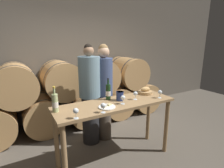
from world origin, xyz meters
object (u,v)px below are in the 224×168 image
object	(u,v)px
wine_glass_far_left	(76,111)
wine_glass_left	(103,106)
person_left	(90,95)
tasting_table	(116,112)
person_right	(104,92)
wine_bottle_red	(108,92)
bread_basket	(145,91)
wine_glass_right	(135,94)
blue_crock	(120,96)
wine_glass_center	(123,98)
wine_bottle_white	(55,103)
cheese_plate	(107,107)
wine_glass_far_right	(160,92)

from	to	relation	value
wine_glass_far_left	wine_glass_left	distance (m)	0.35
person_left	wine_glass_far_left	xyz separation A→B (m)	(-0.54, -0.90, 0.14)
tasting_table	person_right	world-z (taller)	person_right
person_right	wine_bottle_red	distance (m)	0.54
bread_basket	wine_glass_right	xyz separation A→B (m)	(-0.32, -0.16, 0.04)
blue_crock	wine_glass_center	distance (m)	0.16
wine_glass_left	wine_bottle_white	bearing A→B (deg)	147.88
person_right	wine_bottle_white	distance (m)	1.15
blue_crock	wine_glass_far_left	xyz separation A→B (m)	(-0.77, -0.29, 0.01)
cheese_plate	wine_glass_center	size ratio (longest dim) A/B	1.82
wine_glass_left	wine_glass_right	distance (m)	0.68
bread_basket	wine_bottle_red	bearing A→B (deg)	175.85
blue_crock	wine_glass_left	xyz separation A→B (m)	(-0.42, -0.29, 0.01)
wine_bottle_red	wine_glass_center	bearing A→B (deg)	-72.28
wine_bottle_red	wine_glass_center	xyz separation A→B (m)	(0.09, -0.27, -0.03)
wine_glass_left	wine_glass_far_left	bearing A→B (deg)	179.79
blue_crock	tasting_table	bearing A→B (deg)	-153.65
wine_bottle_white	cheese_plate	size ratio (longest dim) A/B	1.43
tasting_table	person_left	xyz separation A→B (m)	(-0.13, 0.66, 0.10)
cheese_plate	wine_glass_center	xyz separation A→B (m)	(0.26, 0.01, 0.08)
person_right	wine_glass_left	size ratio (longest dim) A/B	13.97
tasting_table	person_left	bearing A→B (deg)	101.01
tasting_table	wine_glass_center	distance (m)	0.26
cheese_plate	wine_glass_far_right	distance (m)	0.91
wine_glass_center	wine_glass_far_right	bearing A→B (deg)	-5.10
tasting_table	wine_bottle_red	distance (m)	0.32
wine_bottle_white	bread_basket	bearing A→B (deg)	1.79
wine_bottle_red	bread_basket	xyz separation A→B (m)	(0.68, -0.05, -0.07)
cheese_plate	wine_glass_right	bearing A→B (deg)	8.49
wine_bottle_white	wine_glass_center	distance (m)	0.90
tasting_table	wine_glass_left	xyz separation A→B (m)	(-0.32, -0.24, 0.24)
wine_bottle_red	bread_basket	size ratio (longest dim) A/B	1.46
wine_glass_center	blue_crock	bearing A→B (deg)	73.71
person_right	blue_crock	bearing A→B (deg)	-94.44
wine_glass_right	wine_glass_far_right	xyz separation A→B (m)	(0.37, -0.13, 0.00)
person_left	bread_basket	size ratio (longest dim) A/B	7.82
person_right	wine_glass_far_left	size ratio (longest dim) A/B	13.97
person_right	wine_glass_left	xyz separation A→B (m)	(-0.47, -0.91, 0.12)
tasting_table	wine_glass_right	distance (m)	0.40
blue_crock	wine_glass_far_left	distance (m)	0.82
person_left	person_right	size ratio (longest dim) A/B	1.00
blue_crock	bread_basket	size ratio (longest dim) A/B	0.60
person_left	blue_crock	xyz separation A→B (m)	(0.23, -0.61, 0.13)
person_right	wine_bottle_red	bearing A→B (deg)	-110.01
wine_glass_right	bread_basket	bearing A→B (deg)	25.82
person_left	wine_glass_left	distance (m)	0.94
wine_glass_right	wine_glass_far_right	distance (m)	0.40
person_right	wine_glass_right	xyz separation A→B (m)	(0.18, -0.70, 0.12)
wine_glass_left	wine_glass_right	size ratio (longest dim) A/B	1.00
wine_glass_far_left	wine_glass_center	xyz separation A→B (m)	(0.72, 0.14, 0.00)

